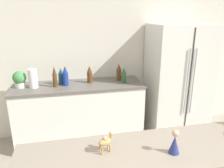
{
  "coord_description": "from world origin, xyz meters",
  "views": [
    {
      "loc": [
        -0.59,
        -0.72,
        1.92
      ],
      "look_at": [
        -0.13,
        1.44,
        1.21
      ],
      "focal_mm": 35.0,
      "sensor_mm": 36.0,
      "label": 1
    }
  ],
  "objects_px": {
    "refrigerator": "(178,81)",
    "camel_figurine": "(106,141)",
    "paper_towel_roll": "(33,78)",
    "back_bottle_4": "(65,76)",
    "back_bottle_3": "(55,77)",
    "back_bottle_5": "(124,75)",
    "back_bottle_0": "(119,72)",
    "back_bottle_1": "(61,76)",
    "potted_plant": "(20,79)",
    "back_bottle_2": "(90,74)",
    "wise_man_figurine_blue": "(175,143)"
  },
  "relations": [
    {
      "from": "potted_plant",
      "to": "back_bottle_1",
      "type": "height_order",
      "value": "back_bottle_1"
    },
    {
      "from": "back_bottle_5",
      "to": "camel_figurine",
      "type": "xyz_separation_m",
      "value": [
        -0.61,
        -1.8,
        0.06
      ]
    },
    {
      "from": "paper_towel_roll",
      "to": "back_bottle_1",
      "type": "relative_size",
      "value": 1.09
    },
    {
      "from": "back_bottle_5",
      "to": "wise_man_figurine_blue",
      "type": "relative_size",
      "value": 1.42
    },
    {
      "from": "paper_towel_roll",
      "to": "back_bottle_1",
      "type": "bearing_deg",
      "value": 12.75
    },
    {
      "from": "paper_towel_roll",
      "to": "back_bottle_5",
      "type": "relative_size",
      "value": 1.09
    },
    {
      "from": "camel_figurine",
      "to": "wise_man_figurine_blue",
      "type": "height_order",
      "value": "wise_man_figurine_blue"
    },
    {
      "from": "wise_man_figurine_blue",
      "to": "back_bottle_5",
      "type": "bearing_deg",
      "value": 85.21
    },
    {
      "from": "refrigerator",
      "to": "back_bottle_5",
      "type": "relative_size",
      "value": 7.21
    },
    {
      "from": "potted_plant",
      "to": "back_bottle_4",
      "type": "bearing_deg",
      "value": -4.42
    },
    {
      "from": "back_bottle_1",
      "to": "back_bottle_4",
      "type": "relative_size",
      "value": 0.82
    },
    {
      "from": "back_bottle_1",
      "to": "potted_plant",
      "type": "bearing_deg",
      "value": -176.22
    },
    {
      "from": "back_bottle_0",
      "to": "camel_figurine",
      "type": "xyz_separation_m",
      "value": [
        -0.57,
        -1.93,
        0.05
      ]
    },
    {
      "from": "back_bottle_1",
      "to": "paper_towel_roll",
      "type": "bearing_deg",
      "value": -167.25
    },
    {
      "from": "refrigerator",
      "to": "back_bottle_1",
      "type": "bearing_deg",
      "value": 175.89
    },
    {
      "from": "back_bottle_0",
      "to": "refrigerator",
      "type": "bearing_deg",
      "value": -8.52
    },
    {
      "from": "back_bottle_4",
      "to": "back_bottle_0",
      "type": "bearing_deg",
      "value": 6.77
    },
    {
      "from": "potted_plant",
      "to": "camel_figurine",
      "type": "xyz_separation_m",
      "value": [
        0.89,
        -1.89,
        0.05
      ]
    },
    {
      "from": "back_bottle_1",
      "to": "back_bottle_2",
      "type": "height_order",
      "value": "back_bottle_2"
    },
    {
      "from": "refrigerator",
      "to": "back_bottle_1",
      "type": "distance_m",
      "value": 1.83
    },
    {
      "from": "potted_plant",
      "to": "back_bottle_0",
      "type": "distance_m",
      "value": 1.45
    },
    {
      "from": "paper_towel_roll",
      "to": "back_bottle_4",
      "type": "xyz_separation_m",
      "value": [
        0.45,
        -0.0,
        0.01
      ]
    },
    {
      "from": "back_bottle_5",
      "to": "camel_figurine",
      "type": "height_order",
      "value": "back_bottle_5"
    },
    {
      "from": "refrigerator",
      "to": "camel_figurine",
      "type": "relative_size",
      "value": 12.57
    },
    {
      "from": "back_bottle_0",
      "to": "back_bottle_5",
      "type": "height_order",
      "value": "back_bottle_0"
    },
    {
      "from": "potted_plant",
      "to": "back_bottle_1",
      "type": "bearing_deg",
      "value": 3.78
    },
    {
      "from": "back_bottle_4",
      "to": "wise_man_figurine_blue",
      "type": "relative_size",
      "value": 1.73
    },
    {
      "from": "back_bottle_3",
      "to": "camel_figurine",
      "type": "distance_m",
      "value": 1.85
    },
    {
      "from": "back_bottle_4",
      "to": "back_bottle_5",
      "type": "height_order",
      "value": "back_bottle_4"
    },
    {
      "from": "potted_plant",
      "to": "back_bottle_4",
      "type": "xyz_separation_m",
      "value": [
        0.64,
        -0.05,
        0.02
      ]
    },
    {
      "from": "potted_plant",
      "to": "paper_towel_roll",
      "type": "relative_size",
      "value": 0.88
    },
    {
      "from": "back_bottle_2",
      "to": "back_bottle_4",
      "type": "height_order",
      "value": "back_bottle_4"
    },
    {
      "from": "back_bottle_5",
      "to": "back_bottle_1",
      "type": "bearing_deg",
      "value": 172.6
    },
    {
      "from": "refrigerator",
      "to": "back_bottle_3",
      "type": "height_order",
      "value": "refrigerator"
    },
    {
      "from": "back_bottle_3",
      "to": "back_bottle_5",
      "type": "bearing_deg",
      "value": -0.28
    },
    {
      "from": "refrigerator",
      "to": "back_bottle_5",
      "type": "xyz_separation_m",
      "value": [
        -0.89,
        0.01,
        0.15
      ]
    },
    {
      "from": "back_bottle_2",
      "to": "back_bottle_3",
      "type": "xyz_separation_m",
      "value": [
        -0.51,
        -0.1,
        0.02
      ]
    },
    {
      "from": "paper_towel_roll",
      "to": "back_bottle_0",
      "type": "height_order",
      "value": "back_bottle_0"
    },
    {
      "from": "paper_towel_roll",
      "to": "back_bottle_4",
      "type": "bearing_deg",
      "value": -0.05
    },
    {
      "from": "back_bottle_3",
      "to": "back_bottle_0",
      "type": "bearing_deg",
      "value": 7.41
    },
    {
      "from": "back_bottle_3",
      "to": "back_bottle_4",
      "type": "bearing_deg",
      "value": 10.88
    },
    {
      "from": "back_bottle_5",
      "to": "camel_figurine",
      "type": "bearing_deg",
      "value": -108.74
    },
    {
      "from": "potted_plant",
      "to": "paper_towel_roll",
      "type": "distance_m",
      "value": 0.19
    },
    {
      "from": "wise_man_figurine_blue",
      "to": "camel_figurine",
      "type": "bearing_deg",
      "value": 166.53
    },
    {
      "from": "refrigerator",
      "to": "back_bottle_2",
      "type": "xyz_separation_m",
      "value": [
        -1.4,
        0.11,
        0.16
      ]
    },
    {
      "from": "back_bottle_1",
      "to": "back_bottle_2",
      "type": "xyz_separation_m",
      "value": [
        0.42,
        -0.02,
        0.01
      ]
    },
    {
      "from": "paper_towel_roll",
      "to": "back_bottle_0",
      "type": "relative_size",
      "value": 0.97
    },
    {
      "from": "back_bottle_2",
      "to": "paper_towel_roll",
      "type": "bearing_deg",
      "value": -175.04
    },
    {
      "from": "back_bottle_4",
      "to": "camel_figurine",
      "type": "height_order",
      "value": "back_bottle_4"
    },
    {
      "from": "back_bottle_1",
      "to": "back_bottle_5",
      "type": "height_order",
      "value": "back_bottle_5"
    }
  ]
}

